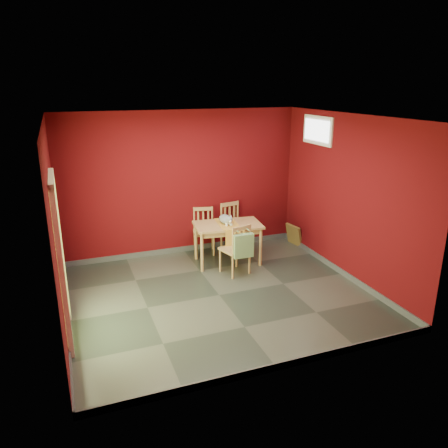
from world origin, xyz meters
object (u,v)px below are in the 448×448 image
object	(u,v)px
chair_near	(236,248)
cat	(226,218)
chair_far_right	(233,226)
tote_bag	(243,246)
chair_far_left	(204,230)
dining_table	(228,229)
picture_frame	(294,235)

from	to	relation	value
chair_near	cat	bearing A→B (deg)	88.36
chair_far_right	tote_bag	size ratio (longest dim) A/B	1.98
chair_far_left	cat	xyz separation A→B (m)	(0.22, -0.60, 0.40)
chair_far_right	chair_near	bearing A→B (deg)	-109.33
dining_table	chair_near	xyz separation A→B (m)	(-0.04, -0.52, -0.19)
tote_bag	cat	bearing A→B (deg)	91.54
dining_table	cat	world-z (taller)	cat
cat	dining_table	bearing A→B (deg)	-38.55
chair_far_right	cat	distance (m)	0.75
tote_bag	cat	xyz separation A→B (m)	(-0.02, 0.77, 0.27)
chair_far_left	tote_bag	bearing A→B (deg)	-80.08
dining_table	cat	xyz separation A→B (m)	(-0.03, 0.04, 0.20)
tote_bag	dining_table	bearing A→B (deg)	89.55
dining_table	cat	size ratio (longest dim) A/B	2.92
cat	picture_frame	xyz separation A→B (m)	(1.62, 0.34, -0.64)
dining_table	cat	distance (m)	0.21
chair_near	picture_frame	bearing A→B (deg)	28.71
chair_far_right	cat	world-z (taller)	cat
chair_near	tote_bag	distance (m)	0.25
chair_far_right	picture_frame	distance (m)	1.29
chair_near	chair_far_right	bearing A→B (deg)	70.67
chair_far_left	tote_bag	xyz separation A→B (m)	(0.24, -1.37, 0.14)
chair_far_right	cat	size ratio (longest dim) A/B	2.17
chair_far_right	picture_frame	world-z (taller)	chair_far_right
chair_far_left	chair_near	distance (m)	1.18
chair_near	tote_bag	bearing A→B (deg)	-80.23
dining_table	chair_far_right	world-z (taller)	chair_far_right
dining_table	picture_frame	xyz separation A→B (m)	(1.59, 0.38, -0.44)
chair_far_right	picture_frame	xyz separation A→B (m)	(1.25, -0.20, -0.27)
dining_table	picture_frame	bearing A→B (deg)	13.39
chair_far_right	chair_far_left	bearing A→B (deg)	173.66
dining_table	chair_near	size ratio (longest dim) A/B	1.39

